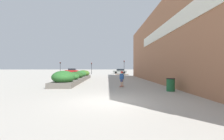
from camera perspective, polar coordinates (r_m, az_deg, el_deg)
name	(u,v)px	position (r m, az deg, el deg)	size (l,w,h in m)	color
ground_plane	(107,101)	(8.12, -1.75, -11.80)	(300.00, 300.00, 0.00)	#ADA89E
building_wall_right	(159,45)	(18.49, 17.33, 9.07)	(0.67, 30.69, 8.85)	#9E6647
planter_box	(76,77)	(19.83, -13.72, -2.59)	(2.26, 14.33, 1.51)	#605B54
skateboard	(122,86)	(13.88, 3.75, -6.21)	(0.54, 0.74, 0.09)	maroon
skateboarder	(122,77)	(13.80, 3.75, -2.67)	(1.16, 0.71, 1.38)	tan
trash_bin	(171,85)	(12.23, 21.42, -5.25)	(0.64, 0.64, 0.98)	#1E5B33
car_leftmost	(72,71)	(49.90, -15.08, -0.29)	(4.01, 2.04, 1.57)	maroon
car_center_left	(120,71)	(45.89, 3.04, -0.41)	(4.09, 2.01, 1.45)	slate
traffic_light_left	(91,66)	(41.80, -7.83, 1.40)	(0.28, 0.30, 3.17)	black
traffic_light_right	(124,65)	(42.54, 4.66, 1.91)	(0.28, 0.30, 3.80)	black
traffic_light_far_left	(60,66)	(44.36, -19.12, 1.49)	(0.28, 0.30, 3.38)	black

